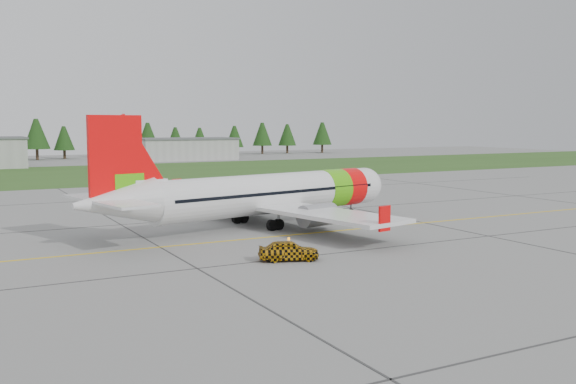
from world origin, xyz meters
TOP-DOWN VIEW (x-y plane):
  - ground at (0.00, 0.00)m, footprint 320.00×320.00m
  - aircraft at (-3.57, 13.55)m, footprint 31.87×29.85m
  - follow_me_car at (-8.76, -0.57)m, footprint 1.84×1.99m
  - grass_strip at (0.00, 82.00)m, footprint 320.00×50.00m
  - taxi_guideline at (0.00, 8.00)m, footprint 120.00×0.25m
  - hangar_east at (25.00, 118.00)m, footprint 24.00×12.00m
  - treeline at (0.00, 138.00)m, footprint 160.00×8.00m

SIDE VIEW (x-z plane):
  - ground at x=0.00m, z-range 0.00..0.00m
  - taxi_guideline at x=0.00m, z-range 0.00..0.02m
  - grass_strip at x=0.00m, z-range 0.00..0.03m
  - follow_me_car at x=-8.76m, z-range 0.00..4.04m
  - hangar_east at x=25.00m, z-range 0.00..5.20m
  - aircraft at x=-3.57m, z-range -2.06..7.69m
  - treeline at x=0.00m, z-range 0.00..10.00m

